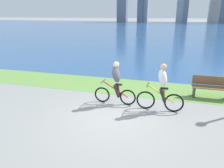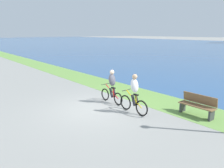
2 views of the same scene
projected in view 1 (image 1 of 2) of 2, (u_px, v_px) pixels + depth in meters
name	position (u px, v px, depth m)	size (l,w,h in m)	color
ground_plane	(112.00, 118.00, 7.17)	(300.00, 300.00, 0.00)	gray
grass_strip_bayside	(131.00, 87.00, 10.14)	(120.00, 2.34, 0.01)	#6B9947
bay_water_surface	(167.00, 28.00, 49.28)	(300.00, 83.31, 0.00)	#2D568C
cyclist_lead	(116.00, 83.00, 8.05)	(1.63, 0.52, 1.65)	black
cyclist_trailing	(162.00, 88.00, 7.46)	(1.66, 0.52, 1.72)	black
bench_near_path	(211.00, 87.00, 8.77)	(1.50, 0.47, 0.90)	brown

